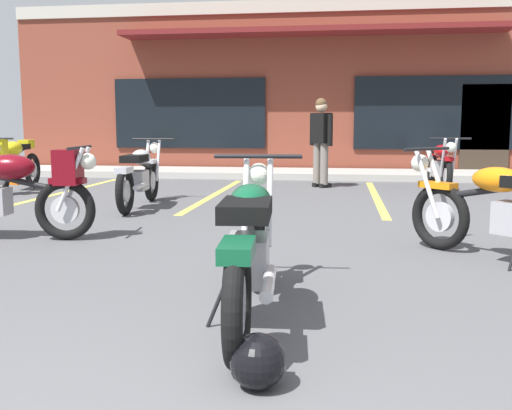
% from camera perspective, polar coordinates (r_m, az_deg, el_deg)
% --- Properties ---
extents(ground_plane, '(80.00, 80.00, 0.00)m').
position_cam_1_polar(ground_plane, '(5.29, -0.29, -5.30)').
color(ground_plane, '#515154').
extents(sidewalk_kerb, '(22.00, 1.80, 0.14)m').
position_cam_1_polar(sidewalk_kerb, '(13.53, 4.87, 3.02)').
color(sidewalk_kerb, '#A8A59E').
rests_on(sidewalk_kerb, ground_plane).
extents(brick_storefront_building, '(14.77, 7.05, 4.10)m').
position_cam_1_polar(brick_storefront_building, '(17.52, 5.71, 10.60)').
color(brick_storefront_building, brown).
rests_on(brick_storefront_building, ground_plane).
extents(painted_stall_lines, '(8.23, 4.80, 0.01)m').
position_cam_1_polar(painted_stall_lines, '(9.96, 3.70, 0.92)').
color(painted_stall_lines, '#DBCC4C').
rests_on(painted_stall_lines, ground_plane).
extents(motorcycle_foreground_classic, '(0.66, 2.11, 0.98)m').
position_cam_1_polar(motorcycle_foreground_classic, '(3.63, -0.63, -3.92)').
color(motorcycle_foreground_classic, black).
rests_on(motorcycle_foreground_classic, ground_plane).
extents(motorcycle_red_sportbike, '(0.66, 2.11, 0.98)m').
position_cam_1_polar(motorcycle_red_sportbike, '(11.13, 17.25, 3.69)').
color(motorcycle_red_sportbike, black).
rests_on(motorcycle_red_sportbike, ground_plane).
extents(motorcycle_black_cruiser, '(0.66, 2.11, 0.98)m').
position_cam_1_polar(motorcycle_black_cruiser, '(8.68, -11.15, 2.81)').
color(motorcycle_black_cruiser, black).
rests_on(motorcycle_black_cruiser, ground_plane).
extents(motorcycle_silver_naked, '(1.64, 1.67, 0.98)m').
position_cam_1_polar(motorcycle_silver_naked, '(5.53, 23.17, -0.49)').
color(motorcycle_silver_naked, black).
rests_on(motorcycle_silver_naked, ground_plane).
extents(motorcycle_green_cafe_racer, '(0.72, 2.10, 0.98)m').
position_cam_1_polar(motorcycle_green_cafe_racer, '(11.42, -22.27, 3.88)').
color(motorcycle_green_cafe_racer, black).
rests_on(motorcycle_green_cafe_racer, ground_plane).
extents(motorcycle_orange_scrambler, '(2.11, 0.66, 0.98)m').
position_cam_1_polar(motorcycle_orange_scrambler, '(6.65, -22.87, 1.40)').
color(motorcycle_orange_scrambler, black).
rests_on(motorcycle_orange_scrambler, ground_plane).
extents(person_in_black_shirt, '(0.48, 0.51, 1.68)m').
position_cam_1_polar(person_in_black_shirt, '(11.26, 6.28, 6.53)').
color(person_in_black_shirt, black).
rests_on(person_in_black_shirt, ground_plane).
extents(helmet_on_pavement, '(0.26, 0.26, 0.26)m').
position_cam_1_polar(helmet_on_pavement, '(2.79, 0.19, -14.80)').
color(helmet_on_pavement, black).
rests_on(helmet_on_pavement, ground_plane).
extents(traffic_cone, '(0.34, 0.34, 0.53)m').
position_cam_1_polar(traffic_cone, '(12.80, -22.34, 3.03)').
color(traffic_cone, orange).
rests_on(traffic_cone, ground_plane).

